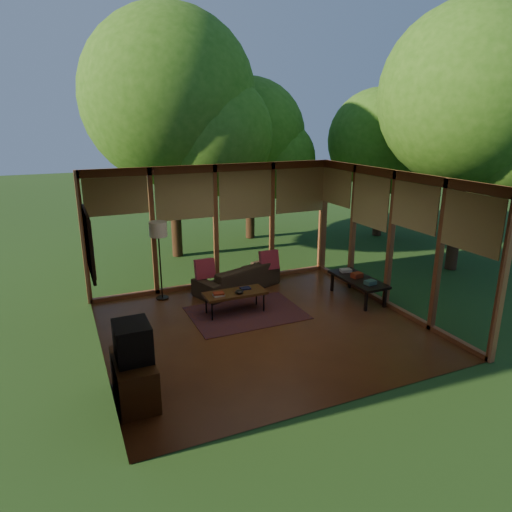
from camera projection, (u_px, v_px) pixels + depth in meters
name	position (u px, v px, depth m)	size (l,w,h in m)	color
floor	(263.00, 328.00, 8.24)	(5.50, 5.50, 0.00)	brown
ceiling	(263.00, 178.00, 7.46)	(5.50, 5.50, 0.00)	white
wall_left	(95.00, 278.00, 6.78)	(0.04, 5.00, 2.70)	beige
wall_front	(347.00, 310.00, 5.66)	(5.50, 0.04, 2.70)	beige
window_wall_back	(216.00, 227.00, 10.04)	(5.50, 0.12, 2.70)	brown
window_wall_right	(391.00, 240.00, 8.91)	(0.12, 5.00, 2.70)	brown
exterior_lawn	(361.00, 213.00, 18.34)	(40.00, 40.00, 0.00)	#25481B
tree_nw	(169.00, 98.00, 11.46)	(4.40, 4.40, 6.33)	#3E2616
tree_ne	(249.00, 136.00, 13.70)	(3.38, 3.38, 4.84)	#3E2616
tree_se	(469.00, 96.00, 10.28)	(4.06, 4.06, 6.16)	#3E2616
tree_far	(379.00, 141.00, 13.90)	(3.10, 3.10, 4.55)	#3E2616
rug	(246.00, 313.00, 8.87)	(2.14, 1.52, 0.01)	maroon
sofa	(237.00, 277.00, 10.02)	(1.94, 0.76, 0.57)	#35281A
pillow_left	(205.00, 269.00, 9.60)	(0.42, 0.14, 0.42)	maroon
pillow_right	(269.00, 260.00, 10.18)	(0.43, 0.14, 0.43)	maroon
ct_book_lower	(219.00, 295.00, 8.59)	(0.21, 0.15, 0.03)	#ABA49B
ct_book_upper	(219.00, 293.00, 8.58)	(0.20, 0.15, 0.03)	maroon
ct_book_side	(245.00, 288.00, 8.94)	(0.19, 0.14, 0.03)	black
ct_bowl	(239.00, 292.00, 8.70)	(0.16, 0.16, 0.07)	black
media_cabinet	(134.00, 379.00, 6.08)	(0.50, 1.00, 0.60)	#4E2D15
television	(133.00, 341.00, 5.93)	(0.45, 0.55, 0.50)	black
console_book_a	(370.00, 282.00, 9.09)	(0.22, 0.16, 0.08)	#31564E
console_book_b	(357.00, 275.00, 9.48)	(0.22, 0.16, 0.10)	maroon
console_book_c	(346.00, 270.00, 9.84)	(0.23, 0.17, 0.06)	#ABA49B
floor_lamp	(158.00, 234.00, 9.18)	(0.36, 0.36, 1.65)	black
coffee_table	(235.00, 294.00, 8.79)	(1.20, 0.50, 0.43)	#4E2D15
side_console	(358.00, 280.00, 9.47)	(0.60, 1.40, 0.46)	black
wall_painting	(89.00, 243.00, 7.97)	(0.06, 1.35, 1.15)	black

